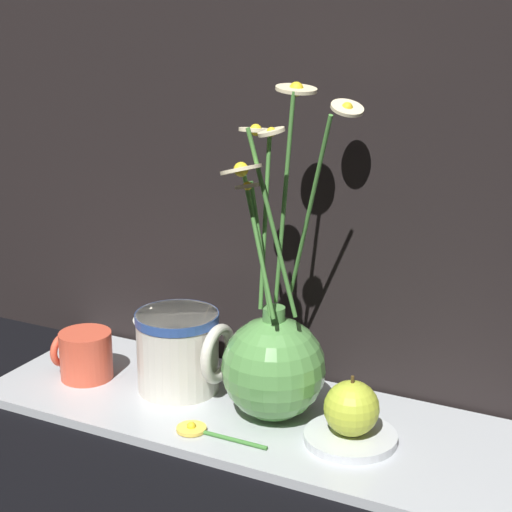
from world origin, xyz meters
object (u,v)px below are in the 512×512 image
(orange_fruit, at_px, (352,408))
(vase_with_flowers, at_px, (273,361))
(ceramic_pitcher, at_px, (180,348))
(yellow_mug, at_px, (85,355))

(orange_fruit, bearing_deg, vase_with_flowers, 172.61)
(ceramic_pitcher, bearing_deg, vase_with_flowers, -5.78)
(vase_with_flowers, relative_size, yellow_mug, 5.01)
(vase_with_flowers, xyz_separation_m, orange_fruit, (0.11, -0.01, -0.03))
(vase_with_flowers, height_order, ceramic_pitcher, vase_with_flowers)
(vase_with_flowers, relative_size, ceramic_pitcher, 3.04)
(yellow_mug, bearing_deg, ceramic_pitcher, 11.33)
(vase_with_flowers, bearing_deg, yellow_mug, -177.39)
(yellow_mug, relative_size, orange_fruit, 1.11)
(ceramic_pitcher, height_order, orange_fruit, ceramic_pitcher)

